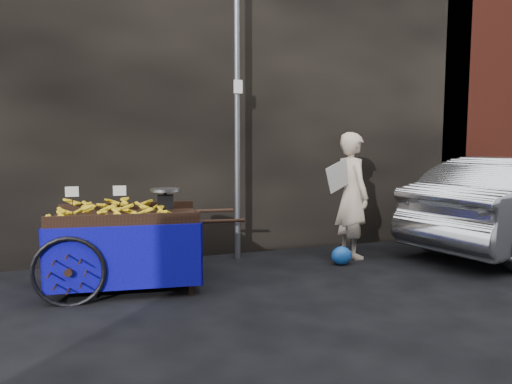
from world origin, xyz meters
name	(u,v)px	position (x,y,z in m)	size (l,w,h in m)	color
ground	(246,286)	(0.00, 0.00, 0.00)	(80.00, 80.00, 0.00)	black
building_wall	(219,88)	(0.39, 2.60, 2.50)	(13.50, 2.00, 5.00)	black
street_pole	(237,116)	(0.30, 1.30, 2.01)	(0.12, 0.10, 4.00)	slate
banana_cart	(121,223)	(-1.35, 0.42, 0.75)	(2.33, 1.29, 1.21)	black
vendor	(352,195)	(1.86, 0.84, 0.89)	(0.75, 0.67, 1.79)	#C3AB91
plastic_bag	(341,256)	(1.52, 0.50, 0.13)	(0.28, 0.22, 0.25)	blue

